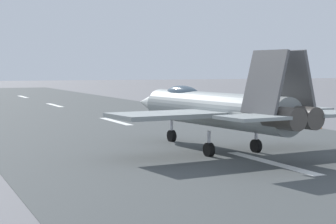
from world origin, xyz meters
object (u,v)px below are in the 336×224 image
crew_person (234,113)px  marker_cone_far (214,110)px  fighter_jet (214,108)px  marker_cone_mid (319,125)px

crew_person → marker_cone_far: size_ratio=2.87×
fighter_jet → crew_person: 19.42m
crew_person → marker_cone_mid: size_ratio=2.87×
crew_person → marker_cone_mid: bearing=-159.6°
fighter_jet → marker_cone_mid: size_ratio=31.80×
fighter_jet → crew_person: (16.32, -10.40, -1.67)m
marker_cone_mid → marker_cone_far: 18.11m
crew_person → marker_cone_far: (9.84, -3.07, -0.51)m
marker_cone_mid → marker_cone_far: same height
fighter_jet → marker_cone_far: 29.51m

